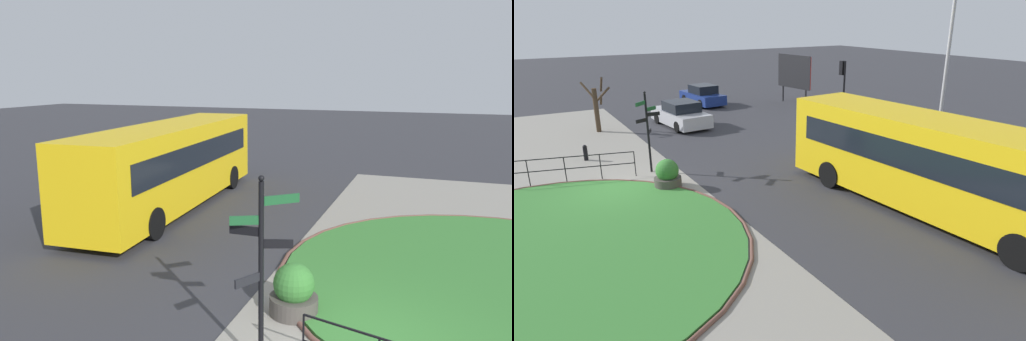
% 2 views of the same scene
% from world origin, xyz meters
% --- Properties ---
extents(signpost_directional, '(0.95, 1.05, 3.37)m').
position_xyz_m(signpost_directional, '(-1.27, 1.54, 1.93)').
color(signpost_directional, black).
rests_on(signpost_directional, ground).
extents(bus_yellow, '(11.27, 3.19, 3.12)m').
position_xyz_m(bus_yellow, '(7.36, 8.21, 1.68)').
color(bus_yellow, yellow).
rests_on(bus_yellow, ground).
extents(planter_near_signpost, '(1.02, 1.02, 1.12)m').
position_xyz_m(planter_near_signpost, '(0.78, 1.55, 0.49)').
color(planter_near_signpost, '#47423D').
rests_on(planter_near_signpost, ground).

